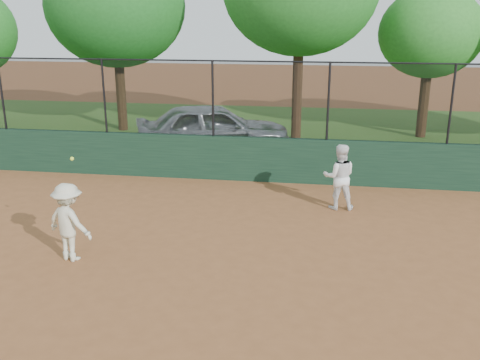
# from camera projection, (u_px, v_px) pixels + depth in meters

# --- Properties ---
(ground) EXTENTS (80.00, 80.00, 0.00)m
(ground) POSITION_uv_depth(u_px,v_px,m) (173.00, 285.00, 8.95)
(ground) COLOR brown
(ground) RESTS_ON ground
(back_wall) EXTENTS (26.00, 0.20, 1.20)m
(back_wall) POSITION_uv_depth(u_px,v_px,m) (232.00, 158.00, 14.43)
(back_wall) COLOR #193824
(back_wall) RESTS_ON ground
(grass_strip) EXTENTS (36.00, 12.00, 0.01)m
(grass_strip) POSITION_uv_depth(u_px,v_px,m) (258.00, 133.00, 20.27)
(grass_strip) COLOR #2C551A
(grass_strip) RESTS_ON ground
(parked_car) EXTENTS (5.25, 3.46, 1.66)m
(parked_car) POSITION_uv_depth(u_px,v_px,m) (213.00, 129.00, 16.94)
(parked_car) COLOR #A4A9AD
(parked_car) RESTS_ON ground
(player_second) EXTENTS (0.79, 0.64, 1.53)m
(player_second) POSITION_uv_depth(u_px,v_px,m) (339.00, 177.00, 12.24)
(player_second) COLOR white
(player_second) RESTS_ON ground
(player_main) EXTENTS (1.07, 0.83, 2.05)m
(player_main) POSITION_uv_depth(u_px,v_px,m) (69.00, 222.00, 9.68)
(player_main) COLOR beige
(player_main) RESTS_ON ground
(fence_assembly) EXTENTS (26.00, 0.06, 2.00)m
(fence_assembly) POSITION_uv_depth(u_px,v_px,m) (231.00, 98.00, 13.94)
(fence_assembly) COLOR black
(fence_assembly) RESTS_ON back_wall
(tree_1) EXTENTS (5.13, 4.67, 6.81)m
(tree_1) POSITION_uv_depth(u_px,v_px,m) (115.00, 6.00, 19.45)
(tree_1) COLOR #3C2814
(tree_1) RESTS_ON ground
(tree_3) EXTENTS (3.60, 3.27, 5.24)m
(tree_3) POSITION_uv_depth(u_px,v_px,m) (431.00, 34.00, 18.55)
(tree_3) COLOR #3E2814
(tree_3) RESTS_ON ground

